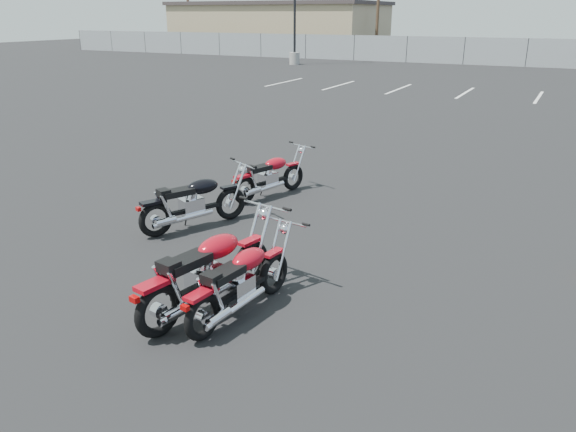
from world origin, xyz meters
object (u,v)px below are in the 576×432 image
at_px(motorcycle_second_black, 194,202).
at_px(motorcycle_third_red, 241,282).
at_px(motorcycle_rear_red, 208,272).
at_px(motorcycle_front_red, 270,176).

xyz_separation_m(motorcycle_second_black, motorcycle_third_red, (2.15, -2.05, -0.02)).
height_order(motorcycle_third_red, motorcycle_rear_red, motorcycle_rear_red).
bearing_deg(motorcycle_second_black, motorcycle_front_red, 82.15).
distance_m(motorcycle_front_red, motorcycle_third_red, 4.47).
xyz_separation_m(motorcycle_front_red, motorcycle_second_black, (-0.28, -2.01, 0.03)).
distance_m(motorcycle_front_red, motorcycle_rear_red, 4.39).
xyz_separation_m(motorcycle_second_black, motorcycle_rear_red, (1.76, -2.12, 0.04)).
relative_size(motorcycle_front_red, motorcycle_rear_red, 0.83).
xyz_separation_m(motorcycle_front_red, motorcycle_third_red, (1.87, -4.06, 0.01)).
relative_size(motorcycle_front_red, motorcycle_third_red, 0.96).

